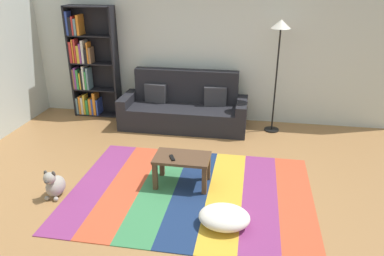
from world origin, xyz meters
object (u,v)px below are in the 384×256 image
(coffee_table, at_px, (182,162))
(pouf, at_px, (224,217))
(couch, at_px, (184,109))
(bookshelf, at_px, (89,67))
(standing_lamp, at_px, (280,40))
(dog, at_px, (55,185))
(tv_remote, at_px, (172,158))

(coffee_table, relative_size, pouf, 1.25)
(couch, xyz_separation_m, pouf, (0.99, -2.80, -0.22))
(pouf, bearing_deg, coffee_table, 128.85)
(bookshelf, xyz_separation_m, standing_lamp, (3.49, -0.23, 0.65))
(bookshelf, height_order, coffee_table, bookshelf)
(dog, bearing_deg, bookshelf, 104.32)
(tv_remote, bearing_deg, coffee_table, 8.15)
(tv_remote, bearing_deg, pouf, -68.75)
(coffee_table, bearing_deg, bookshelf, 134.52)
(couch, relative_size, bookshelf, 1.09)
(bookshelf, height_order, standing_lamp, bookshelf)
(dog, height_order, standing_lamp, standing_lamp)
(pouf, xyz_separation_m, standing_lamp, (0.59, 2.85, 1.49))
(couch, bearing_deg, bookshelf, 171.54)
(coffee_table, xyz_separation_m, dog, (-1.54, -0.54, -0.18))
(dog, bearing_deg, couch, 65.33)
(coffee_table, distance_m, tv_remote, 0.17)
(dog, xyz_separation_m, tv_remote, (1.42, 0.47, 0.27))
(couch, relative_size, coffee_table, 3.13)
(couch, bearing_deg, tv_remote, -83.28)
(pouf, height_order, standing_lamp, standing_lamp)
(couch, height_order, dog, couch)
(pouf, xyz_separation_m, tv_remote, (-0.75, 0.71, 0.31))
(pouf, distance_m, dog, 2.18)
(tv_remote, bearing_deg, couch, 71.50)
(coffee_table, height_order, standing_lamp, standing_lamp)
(couch, xyz_separation_m, coffee_table, (0.36, -2.02, 0.00))
(standing_lamp, bearing_deg, bookshelf, 176.24)
(couch, bearing_deg, pouf, -70.49)
(bookshelf, distance_m, dog, 3.04)
(pouf, distance_m, standing_lamp, 3.28)
(dog, relative_size, tv_remote, 2.65)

